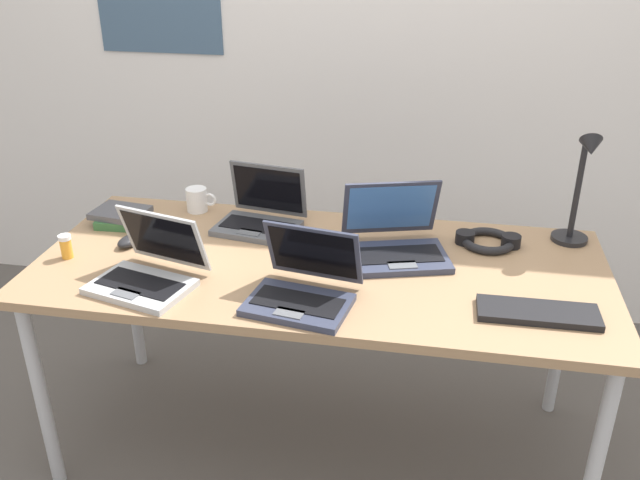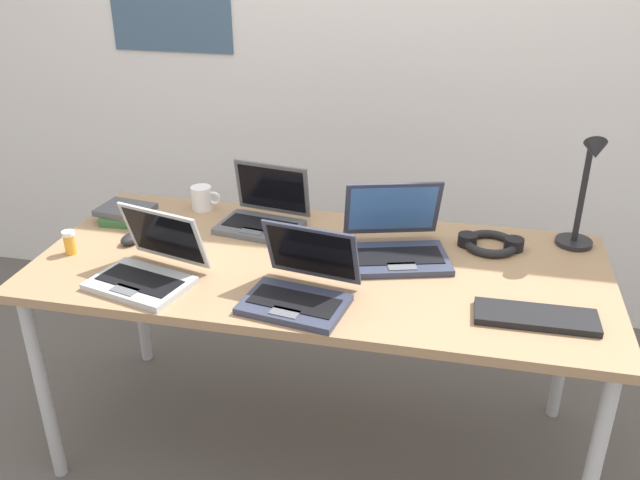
% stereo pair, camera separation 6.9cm
% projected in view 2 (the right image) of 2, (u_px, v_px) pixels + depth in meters
% --- Properties ---
extents(ground_plane, '(12.00, 12.00, 0.00)m').
position_uv_depth(ground_plane, '(320.00, 441.00, 2.49)').
color(ground_plane, '#56514C').
extents(wall_back, '(6.00, 0.13, 2.60)m').
position_uv_depth(wall_back, '(376.00, 26.00, 2.88)').
color(wall_back, silver).
rests_on(wall_back, ground_plane).
extents(desk, '(1.80, 0.80, 0.74)m').
position_uv_depth(desk, '(320.00, 278.00, 2.19)').
color(desk, '#9E7A56').
rests_on(desk, ground_plane).
extents(desk_lamp, '(0.12, 0.18, 0.40)m').
position_uv_depth(desk_lamp, '(585.00, 193.00, 2.16)').
color(desk_lamp, black).
rests_on(desk_lamp, desk).
extents(laptop_back_left, '(0.34, 0.33, 0.21)m').
position_uv_depth(laptop_back_left, '(147.00, 268.00, 2.04)').
color(laptop_back_left, '#B7BABC').
rests_on(laptop_back_left, desk).
extents(laptop_front_right, '(0.38, 0.37, 0.23)m').
position_uv_depth(laptop_front_right, '(396.00, 243.00, 2.18)').
color(laptop_front_right, '#33384C').
rests_on(laptop_front_right, desk).
extents(laptop_back_right, '(0.31, 0.27, 0.21)m').
position_uv_depth(laptop_back_right, '(264.00, 215.00, 2.39)').
color(laptop_back_right, '#515459').
rests_on(laptop_back_right, desk).
extents(laptop_center, '(0.33, 0.31, 0.21)m').
position_uv_depth(laptop_center, '(300.00, 288.00, 1.93)').
color(laptop_center, '#33384C').
rests_on(laptop_center, desk).
extents(external_keyboard, '(0.33, 0.12, 0.02)m').
position_uv_depth(external_keyboard, '(536.00, 317.00, 1.86)').
color(external_keyboard, black).
rests_on(external_keyboard, desk).
extents(computer_mouse, '(0.08, 0.11, 0.03)m').
position_uv_depth(computer_mouse, '(132.00, 238.00, 2.28)').
color(computer_mouse, black).
rests_on(computer_mouse, desk).
extents(cell_phone, '(0.07, 0.14, 0.01)m').
position_uv_depth(cell_phone, '(300.00, 259.00, 2.17)').
color(cell_phone, black).
rests_on(cell_phone, desk).
extents(headphones, '(0.21, 0.18, 0.04)m').
position_uv_depth(headphones, '(490.00, 243.00, 2.25)').
color(headphones, black).
rests_on(headphones, desk).
extents(pill_bottle, '(0.04, 0.04, 0.08)m').
position_uv_depth(pill_bottle, '(70.00, 242.00, 2.20)').
color(pill_bottle, gold).
rests_on(pill_bottle, desk).
extents(book_stack, '(0.20, 0.17, 0.05)m').
position_uv_depth(book_stack, '(126.00, 214.00, 2.44)').
color(book_stack, '#336638').
rests_on(book_stack, desk).
extents(coffee_mug, '(0.11, 0.08, 0.09)m').
position_uv_depth(coffee_mug, '(202.00, 198.00, 2.52)').
color(coffee_mug, white).
rests_on(coffee_mug, desk).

